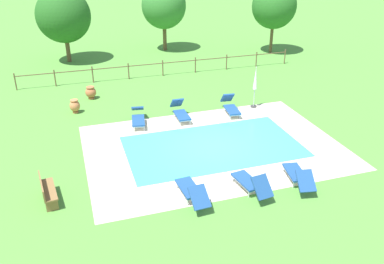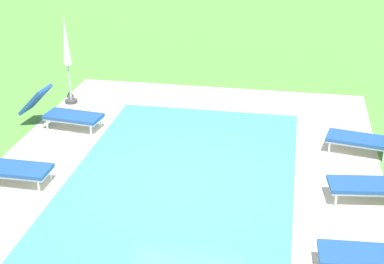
{
  "view_description": "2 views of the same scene",
  "coord_description": "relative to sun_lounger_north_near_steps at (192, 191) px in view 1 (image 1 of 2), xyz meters",
  "views": [
    {
      "loc": [
        -5.68,
        -14.61,
        8.36
      ],
      "look_at": [
        -0.82,
        0.5,
        0.6
      ],
      "focal_mm": 37.74,
      "sensor_mm": 36.0,
      "label": 1
    },
    {
      "loc": [
        -9.42,
        -1.97,
        5.42
      ],
      "look_at": [
        0.67,
        -0.12,
        0.8
      ],
      "focal_mm": 54.12,
      "sensor_mm": 36.0,
      "label": 2
    }
  ],
  "objects": [
    {
      "name": "tree_centre",
      "position": [
        12.01,
        16.97,
        3.18
      ],
      "size": [
        3.35,
        3.35,
        5.26
      ],
      "color": "brown",
      "rests_on": "ground"
    },
    {
      "name": "sun_lounger_north_far",
      "position": [
        -0.56,
        6.83,
        -0.01
      ],
      "size": [
        0.94,
        2.11,
        0.77
      ],
      "color": "navy",
      "rests_on": "ground"
    },
    {
      "name": "terracotta_urn_by_tree",
      "position": [
        -2.45,
        11.01,
        0.01
      ],
      "size": [
        0.6,
        0.6,
        0.71
      ],
      "color": "#B7663D",
      "rests_on": "ground"
    },
    {
      "name": "tree_west_mid",
      "position": [
        -3.28,
        19.17,
        2.92
      ],
      "size": [
        3.78,
        3.78,
        5.18
      ],
      "color": "brown",
      "rests_on": "ground"
    },
    {
      "name": "swimming_pool_water",
      "position": [
        2.11,
        3.47,
        -0.37
      ],
      "size": [
        7.59,
        4.32,
        0.01
      ],
      "primitive_type": "cube",
      "color": "#42CCD6",
      "rests_on": "ground"
    },
    {
      "name": "sun_lounger_north_end",
      "position": [
        2.17,
        -0.2,
        0.02
      ],
      "size": [
        0.85,
        1.98,
        0.93
      ],
      "color": "navy",
      "rests_on": "ground"
    },
    {
      "name": "perimeter_fence",
      "position": [
        2.44,
        13.82,
        0.29
      ],
      "size": [
        18.13,
        0.08,
        1.05
      ],
      "color": "brown",
      "rests_on": "ground"
    },
    {
      "name": "sun_lounger_north_mid",
      "position": [
        4.07,
        -0.24,
        0.0
      ],
      "size": [
        0.97,
        2.07,
        0.84
      ],
      "color": "navy",
      "rests_on": "ground"
    },
    {
      "name": "sun_lounger_south_mid",
      "position": [
        1.59,
        6.78,
        0.02
      ],
      "size": [
        0.62,
        1.93,
        0.93
      ],
      "color": "navy",
      "rests_on": "ground"
    },
    {
      "name": "wooden_bench_lawn_side",
      "position": [
        -4.79,
        1.46,
        0.1
      ],
      "size": [
        0.62,
        1.54,
        0.87
      ],
      "color": "olive",
      "rests_on": "ground"
    },
    {
      "name": "sun_lounger_south_near_corner",
      "position": [
        4.26,
        6.65,
        0.02
      ],
      "size": [
        0.82,
        1.97,
        0.94
      ],
      "color": "navy",
      "rests_on": "ground"
    },
    {
      "name": "tree_far_west",
      "position": [
        4.24,
        20.22,
        3.08
      ],
      "size": [
        3.43,
        3.43,
        5.22
      ],
      "color": "brown",
      "rests_on": "ground"
    },
    {
      "name": "patio_umbrella_closed_row_west",
      "position": [
        5.78,
        7.06,
        1.02
      ],
      "size": [
        0.32,
        0.32,
        2.26
      ],
      "color": "#383838",
      "rests_on": "ground"
    },
    {
      "name": "pool_coping_rim",
      "position": [
        2.11,
        3.47,
        -0.36
      ],
      "size": [
        8.07,
        4.8,
        0.01
      ],
      "color": "beige",
      "rests_on": "ground"
    },
    {
      "name": "pool_deck_paving",
      "position": [
        2.11,
        3.47,
        -0.37
      ],
      "size": [
        10.98,
        7.71,
        0.01
      ],
      "primitive_type": "cube",
      "color": "beige",
      "rests_on": "ground"
    },
    {
      "name": "ground_plane",
      "position": [
        2.11,
        3.47,
        -0.37
      ],
      "size": [
        160.0,
        160.0,
        0.0
      ],
      "primitive_type": "plane",
      "color": "#518E38"
    },
    {
      "name": "sun_lounger_north_near_steps",
      "position": [
        0.0,
        0.0,
        0.0
      ],
      "size": [
        0.73,
        2.04,
        0.83
      ],
      "color": "navy",
      "rests_on": "ground"
    },
    {
      "name": "terracotta_urn_near_fence",
      "position": [
        -3.43,
        9.2,
        0.02
      ],
      "size": [
        0.53,
        0.53,
        0.72
      ],
      "color": "#C67547",
      "rests_on": "ground"
    }
  ]
}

